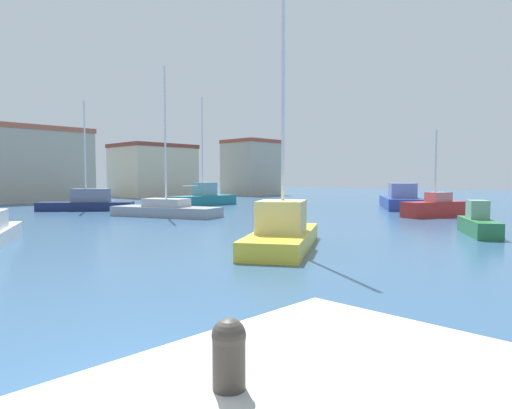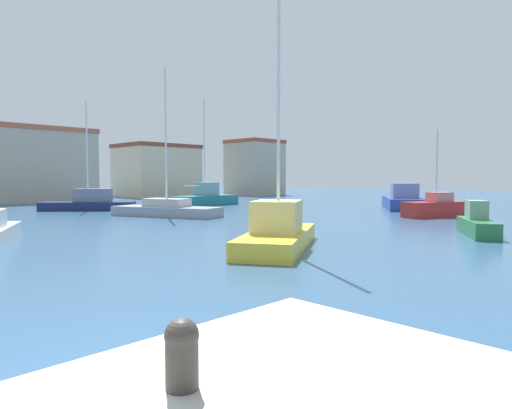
% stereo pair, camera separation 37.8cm
% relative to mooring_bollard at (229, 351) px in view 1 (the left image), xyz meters
% --- Properties ---
extents(water, '(160.00, 160.00, 0.00)m').
position_rel_mooring_bollard_xyz_m(water, '(15.33, 21.99, -1.31)').
color(water, '#2D5175').
rests_on(water, ground).
extents(mooring_bollard, '(0.25, 0.25, 0.51)m').
position_rel_mooring_bollard_xyz_m(mooring_bollard, '(0.00, 0.00, 0.00)').
color(mooring_bollard, '#38332D').
rests_on(mooring_bollard, pier_quay).
extents(sailboat_yellow_far_left, '(6.43, 5.00, 10.61)m').
position_rel_mooring_bollard_xyz_m(sailboat_yellow_far_left, '(10.15, 8.27, -0.68)').
color(sailboat_yellow_far_left, gold).
rests_on(sailboat_yellow_far_left, water).
extents(motorboat_blue_mid_harbor, '(8.50, 6.89, 2.10)m').
position_rel_mooring_bollard_xyz_m(motorboat_blue_mid_harbor, '(33.14, 15.18, -0.62)').
color(motorboat_blue_mid_harbor, '#233D93').
rests_on(motorboat_blue_mid_harbor, water).
extents(sailboat_navy_distant_north, '(6.69, 6.00, 8.44)m').
position_rel_mooring_bollard_xyz_m(sailboat_navy_distant_north, '(13.97, 31.53, -0.71)').
color(sailboat_navy_distant_north, '#19234C').
rests_on(sailboat_navy_distant_north, water).
extents(sailboat_red_outer_mooring, '(4.71, 3.03, 5.61)m').
position_rel_mooring_bollard_xyz_m(sailboat_red_outer_mooring, '(27.06, 9.77, -0.69)').
color(sailboat_red_outer_mooring, '#B22823').
rests_on(sailboat_red_outer_mooring, water).
extents(sailboat_grey_behind_lamppost, '(4.81, 7.67, 9.76)m').
position_rel_mooring_bollard_xyz_m(sailboat_grey_behind_lamppost, '(15.09, 22.62, -0.84)').
color(sailboat_grey_behind_lamppost, gray).
rests_on(sailboat_grey_behind_lamppost, water).
extents(sailboat_teal_inner_mooring, '(7.20, 3.05, 9.77)m').
position_rel_mooring_bollard_xyz_m(sailboat_teal_inner_mooring, '(24.19, 29.96, -0.63)').
color(sailboat_teal_inner_mooring, '#1E707A').
rests_on(sailboat_teal_inner_mooring, water).
extents(motorboat_green_far_right, '(3.95, 2.94, 1.54)m').
position_rel_mooring_bollard_xyz_m(motorboat_green_far_right, '(19.14, 4.53, -0.80)').
color(motorboat_green_far_right, '#28703D').
rests_on(motorboat_green_far_right, water).
extents(waterfront_apartments, '(13.10, 6.67, 7.84)m').
position_rel_mooring_bollard_xyz_m(waterfront_apartments, '(14.89, 48.06, 2.62)').
color(waterfront_apartments, '#B2A893').
rests_on(waterfront_apartments, ground).
extents(warehouse_block, '(9.74, 7.97, 7.03)m').
position_rel_mooring_bollard_xyz_m(warehouse_block, '(32.53, 50.81, 2.21)').
color(warehouse_block, beige).
rests_on(warehouse_block, ground).
extents(yacht_club, '(6.62, 6.67, 8.05)m').
position_rel_mooring_bollard_xyz_m(yacht_club, '(45.47, 44.87, 2.72)').
color(yacht_club, '#B2A893').
rests_on(yacht_club, ground).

